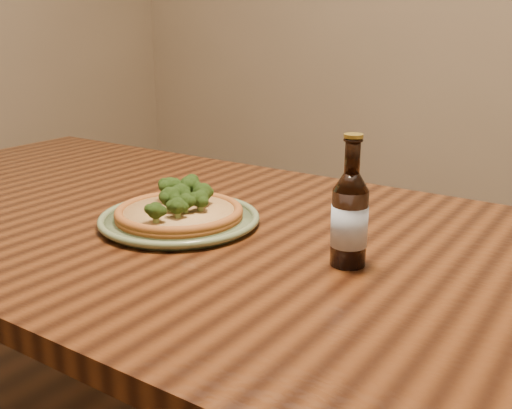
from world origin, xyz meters
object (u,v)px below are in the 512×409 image
Objects in this scene: table at (153,253)px; pizza at (180,209)px; plate at (179,219)px; beer_bottle at (350,218)px.

pizza is at bearing -14.71° from table.
plate is 1.26× the size of pizza.
plate reaches higher than table.
beer_bottle is at bearing 0.11° from plate.
beer_bottle is (0.35, -0.00, 0.05)m from pizza.
table is 5.19× the size of plate.
table is 0.15m from plate.
plate is 0.02m from pizza.
plate is 1.46× the size of beer_bottle.
beer_bottle is (0.46, -0.03, 0.17)m from table.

